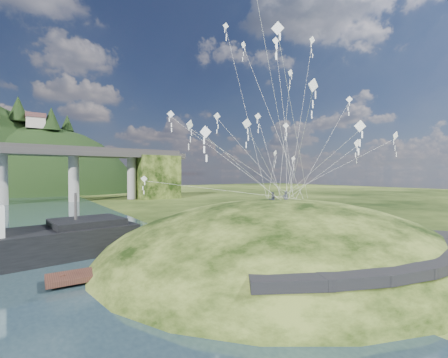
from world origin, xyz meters
TOP-DOWN VIEW (x-y plane):
  - ground at (0.00, 0.00)m, footprint 320.00×320.00m
  - grass_hill at (8.00, 2.00)m, footprint 36.00×32.00m
  - footpath at (7.46, -9.74)m, footprint 22.29×5.84m
  - wooden_dock at (-4.40, 3.84)m, footprint 14.32×2.70m
  - kite_flyers at (8.13, 2.71)m, footprint 2.03×1.28m
  - kite_swarm at (8.15, 3.22)m, footprint 20.99×17.86m

SIDE VIEW (x-z plane):
  - grass_hill at x=8.00m, z-range -8.00..5.00m
  - ground at x=0.00m, z-range 0.00..0.00m
  - wooden_dock at x=-4.40m, z-range -0.06..0.96m
  - footpath at x=7.46m, z-range 1.67..2.50m
  - kite_flyers at x=8.13m, z-range 4.94..6.59m
  - kite_swarm at x=8.15m, z-range 4.30..25.42m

